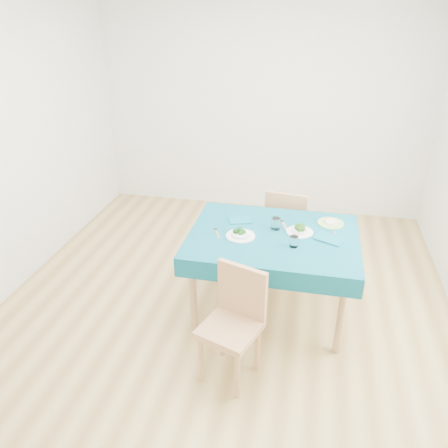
% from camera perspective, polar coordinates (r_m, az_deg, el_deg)
% --- Properties ---
extents(room_shell, '(4.02, 4.52, 2.73)m').
position_cam_1_polar(room_shell, '(3.32, -0.00, 7.66)').
color(room_shell, olive).
rests_on(room_shell, ground).
extents(table, '(1.37, 1.04, 0.76)m').
position_cam_1_polar(table, '(3.77, 6.17, -6.49)').
color(table, '#084A5B').
rests_on(table, ground).
extents(chair_near, '(0.49, 0.51, 0.94)m').
position_cam_1_polar(chair_near, '(3.08, 0.75, -12.94)').
color(chair_near, '#A77A4E').
rests_on(chair_near, ground).
extents(chair_far, '(0.47, 0.50, 1.01)m').
position_cam_1_polar(chair_far, '(4.43, 8.44, 0.71)').
color(chair_far, '#A77A4E').
rests_on(chair_far, ground).
extents(bowl_near, '(0.24, 0.24, 0.07)m').
position_cam_1_polar(bowl_near, '(3.51, 2.18, -1.14)').
color(bowl_near, white).
rests_on(bowl_near, table).
extents(bowl_far, '(0.22, 0.22, 0.07)m').
position_cam_1_polar(bowl_far, '(3.62, 9.89, -0.65)').
color(bowl_far, white).
rests_on(bowl_far, table).
extents(fork_near, '(0.09, 0.17, 0.00)m').
position_cam_1_polar(fork_near, '(3.57, -0.87, -1.22)').
color(fork_near, silver).
rests_on(fork_near, table).
extents(knife_near, '(0.02, 0.19, 0.00)m').
position_cam_1_polar(knife_near, '(3.53, 3.49, -1.59)').
color(knife_near, silver).
rests_on(knife_near, table).
extents(fork_far, '(0.09, 0.19, 0.00)m').
position_cam_1_polar(fork_far, '(3.73, 7.90, -0.19)').
color(fork_far, silver).
rests_on(fork_far, table).
extents(knife_far, '(0.05, 0.20, 0.00)m').
position_cam_1_polar(knife_far, '(3.63, 14.48, -1.65)').
color(knife_far, silver).
rests_on(knife_far, table).
extents(napkin_near, '(0.23, 0.19, 0.01)m').
position_cam_1_polar(napkin_near, '(3.77, 2.14, 0.49)').
color(napkin_near, '#0C5365').
rests_on(napkin_near, table).
extents(napkin_far, '(0.27, 0.23, 0.01)m').
position_cam_1_polar(napkin_far, '(3.58, 13.58, -1.87)').
color(napkin_far, '#0C5365').
rests_on(napkin_far, table).
extents(tumbler_center, '(0.08, 0.08, 0.10)m').
position_cam_1_polar(tumbler_center, '(3.65, 6.80, 0.05)').
color(tumbler_center, white).
rests_on(tumbler_center, table).
extents(tumbler_side, '(0.07, 0.07, 0.09)m').
position_cam_1_polar(tumbler_side, '(3.41, 9.11, -2.27)').
color(tumbler_side, white).
rests_on(tumbler_side, table).
extents(side_plate, '(0.22, 0.22, 0.01)m').
position_cam_1_polar(side_plate, '(3.83, 13.76, 0.11)').
color(side_plate, '#8DBC5B').
rests_on(side_plate, table).
extents(bread_slice, '(0.13, 0.13, 0.01)m').
position_cam_1_polar(bread_slice, '(3.83, 13.78, 0.28)').
color(bread_slice, beige).
rests_on(bread_slice, side_plate).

